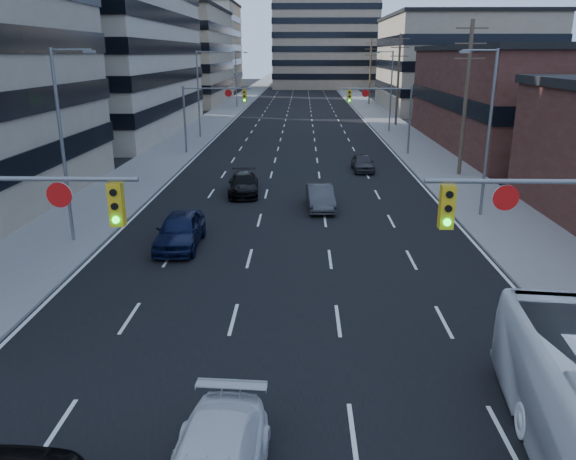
# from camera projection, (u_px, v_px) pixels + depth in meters

# --- Properties ---
(road_surface) EXTENTS (18.00, 300.00, 0.02)m
(road_surface) POSITION_uv_depth(u_px,v_px,m) (301.00, 92.00, 131.73)
(road_surface) COLOR black
(road_surface) RESTS_ON ground
(sidewalk_left) EXTENTS (5.00, 300.00, 0.15)m
(sidewalk_left) POSITION_uv_depth(u_px,v_px,m) (252.00, 92.00, 131.99)
(sidewalk_left) COLOR slate
(sidewalk_left) RESTS_ON ground
(sidewalk_right) EXTENTS (5.00, 300.00, 0.15)m
(sidewalk_right) POSITION_uv_depth(u_px,v_px,m) (350.00, 92.00, 131.42)
(sidewalk_right) COLOR slate
(sidewalk_right) RESTS_ON ground
(office_left_mid) EXTENTS (26.00, 34.00, 28.00)m
(office_left_mid) POSITION_uv_depth(u_px,v_px,m) (53.00, 3.00, 61.46)
(office_left_mid) COLOR #ADA089
(office_left_mid) RESTS_ON ground
(office_left_far) EXTENTS (20.00, 30.00, 16.00)m
(office_left_far) POSITION_uv_depth(u_px,v_px,m) (168.00, 57.00, 101.32)
(office_left_far) COLOR gray
(office_left_far) RESTS_ON ground
(storefront_right_mid) EXTENTS (20.00, 30.00, 9.00)m
(storefront_right_mid) POSITION_uv_depth(u_px,v_px,m) (548.00, 100.00, 53.53)
(storefront_right_mid) COLOR #472119
(storefront_right_mid) RESTS_ON ground
(office_right_far) EXTENTS (22.00, 28.00, 14.00)m
(office_right_far) POSITION_uv_depth(u_px,v_px,m) (457.00, 65.00, 88.97)
(office_right_far) COLOR gray
(office_right_far) RESTS_ON ground
(bg_block_left) EXTENTS (24.00, 24.00, 20.00)m
(bg_block_left) POSITION_uv_depth(u_px,v_px,m) (188.00, 48.00, 138.94)
(bg_block_left) COLOR #ADA089
(bg_block_left) RESTS_ON ground
(bg_block_right) EXTENTS (22.00, 22.00, 12.00)m
(bg_block_right) POSITION_uv_depth(u_px,v_px,m) (440.00, 66.00, 129.13)
(bg_block_right) COLOR gray
(bg_block_right) RESTS_ON ground
(signal_far_left) EXTENTS (6.09, 0.33, 6.00)m
(signal_far_left) POSITION_uv_depth(u_px,v_px,m) (210.00, 106.00, 49.60)
(signal_far_left) COLOR slate
(signal_far_left) RESTS_ON ground
(signal_far_right) EXTENTS (6.09, 0.33, 6.00)m
(signal_far_right) POSITION_uv_depth(u_px,v_px,m) (384.00, 106.00, 49.22)
(signal_far_right) COLOR slate
(signal_far_right) RESTS_ON ground
(utility_pole_block) EXTENTS (2.20, 0.28, 11.00)m
(utility_pole_block) POSITION_uv_depth(u_px,v_px,m) (466.00, 97.00, 40.09)
(utility_pole_block) COLOR #4C3D2D
(utility_pole_block) RESTS_ON ground
(utility_pole_midblock) EXTENTS (2.20, 0.28, 11.00)m
(utility_pole_midblock) POSITION_uv_depth(u_px,v_px,m) (398.00, 78.00, 68.69)
(utility_pole_midblock) COLOR #4C3D2D
(utility_pole_midblock) RESTS_ON ground
(utility_pole_distant) EXTENTS (2.20, 0.28, 11.00)m
(utility_pole_distant) POSITION_uv_depth(u_px,v_px,m) (370.00, 71.00, 97.28)
(utility_pole_distant) COLOR #4C3D2D
(utility_pole_distant) RESTS_ON ground
(streetlight_left_near) EXTENTS (2.03, 0.22, 9.00)m
(streetlight_left_near) POSITION_uv_depth(u_px,v_px,m) (65.00, 138.00, 25.62)
(streetlight_left_near) COLOR slate
(streetlight_left_near) RESTS_ON ground
(streetlight_left_mid) EXTENTS (2.03, 0.22, 9.00)m
(streetlight_left_mid) POSITION_uv_depth(u_px,v_px,m) (200.00, 90.00, 58.98)
(streetlight_left_mid) COLOR slate
(streetlight_left_mid) RESTS_ON ground
(streetlight_left_far) EXTENTS (2.03, 0.22, 9.00)m
(streetlight_left_far) POSITION_uv_depth(u_px,v_px,m) (237.00, 77.00, 92.34)
(streetlight_left_far) COLOR slate
(streetlight_left_far) RESTS_ON ground
(streetlight_right_near) EXTENTS (2.03, 0.22, 9.00)m
(streetlight_right_near) POSITION_uv_depth(u_px,v_px,m) (487.00, 126.00, 29.87)
(streetlight_right_near) COLOR slate
(streetlight_right_near) RESTS_ON ground
(streetlight_right_far) EXTENTS (2.03, 0.22, 9.00)m
(streetlight_right_far) POSITION_uv_depth(u_px,v_px,m) (390.00, 87.00, 63.23)
(streetlight_right_far) COLOR slate
(streetlight_right_far) RESTS_ON ground
(sedan_blue) EXTENTS (1.97, 4.80, 1.63)m
(sedan_blue) POSITION_uv_depth(u_px,v_px,m) (180.00, 230.00, 26.36)
(sedan_blue) COLOR black
(sedan_blue) RESTS_ON ground
(sedan_grey_center) EXTENTS (1.73, 4.29, 1.39)m
(sedan_grey_center) POSITION_uv_depth(u_px,v_px,m) (320.00, 197.00, 32.84)
(sedan_grey_center) COLOR #39393C
(sedan_grey_center) RESTS_ON ground
(sedan_black_far) EXTENTS (2.26, 4.79, 1.35)m
(sedan_black_far) POSITION_uv_depth(u_px,v_px,m) (243.00, 184.00, 36.21)
(sedan_black_far) COLOR black
(sedan_black_far) RESTS_ON ground
(sedan_grey_right) EXTENTS (1.65, 3.88, 1.31)m
(sedan_grey_right) POSITION_uv_depth(u_px,v_px,m) (363.00, 163.00, 43.40)
(sedan_grey_right) COLOR #303032
(sedan_grey_right) RESTS_ON ground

